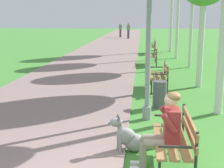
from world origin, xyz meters
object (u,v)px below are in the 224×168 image
object	(u,v)px
park_bench_far	(152,55)
lamp_post_near	(149,25)
park_bench_near	(177,137)
person_seated_on_near_bench	(164,128)
dog_grey	(129,138)
pedestrian_further_distant	(120,30)
park_bench_furthest	(152,46)
pedestrian_distant	(128,31)
litter_bin	(160,94)
park_bench_mid	(160,74)

from	to	relation	value
park_bench_far	lamp_post_near	distance (m)	8.70
park_bench_near	person_seated_on_near_bench	distance (m)	0.29
dog_grey	pedestrian_further_distant	distance (m)	30.99
park_bench_near	park_bench_furthest	distance (m)	15.84
lamp_post_near	pedestrian_further_distant	bearing A→B (deg)	95.02
lamp_post_near	pedestrian_distant	distance (m)	26.91
dog_grey	lamp_post_near	distance (m)	2.68
lamp_post_near	litter_bin	distance (m)	2.10
park_bench_far	litter_bin	world-z (taller)	park_bench_far
park_bench_near	dog_grey	xyz separation A→B (m)	(-0.76, 0.52, -0.25)
park_bench_furthest	litter_bin	world-z (taller)	park_bench_furthest
park_bench_far	dog_grey	xyz separation A→B (m)	(-0.71, -10.40, -0.25)
park_bench_near	dog_grey	size ratio (longest dim) A/B	1.85
pedestrian_further_distant	park_bench_near	bearing A→B (deg)	-84.59
litter_bin	pedestrian_distant	bearing A→B (deg)	94.24
park_bench_mid	lamp_post_near	world-z (taller)	lamp_post_near
park_bench_mid	dog_grey	xyz separation A→B (m)	(-0.81, -4.99, -0.25)
park_bench_far	park_bench_furthest	distance (m)	4.91
park_bench_near	pedestrian_further_distant	xyz separation A→B (m)	(-2.97, 31.43, 0.33)
person_seated_on_near_bench	litter_bin	size ratio (longest dim) A/B	1.79
park_bench_far	lamp_post_near	xyz separation A→B (m)	(-0.38, -8.54, 1.64)
person_seated_on_near_bench	litter_bin	world-z (taller)	person_seated_on_near_bench
litter_bin	park_bench_mid	bearing A→B (deg)	86.59
park_bench_near	lamp_post_near	size ratio (longest dim) A/B	0.36
pedestrian_distant	pedestrian_further_distant	xyz separation A→B (m)	(-0.98, 2.22, 0.00)
park_bench_far	person_seated_on_near_bench	world-z (taller)	person_seated_on_near_bench
park_bench_mid	person_seated_on_near_bench	size ratio (longest dim) A/B	1.20
person_seated_on_near_bench	pedestrian_further_distant	bearing A→B (deg)	95.01
park_bench_furthest	dog_grey	distance (m)	15.34
lamp_post_near	pedestrian_distant	world-z (taller)	lamp_post_near
dog_grey	park_bench_far	bearing A→B (deg)	86.09
park_bench_near	litter_bin	size ratio (longest dim) A/B	2.14
park_bench_furthest	litter_bin	xyz separation A→B (m)	(-0.17, -12.44, -0.16)
person_seated_on_near_bench	litter_bin	bearing A→B (deg)	87.90
person_seated_on_near_bench	pedestrian_distant	world-z (taller)	pedestrian_distant
park_bench_near	lamp_post_near	bearing A→B (deg)	100.10
park_bench_near	lamp_post_near	xyz separation A→B (m)	(-0.42, 2.38, 1.64)
park_bench_far	dog_grey	world-z (taller)	park_bench_far
litter_bin	pedestrian_distant	size ratio (longest dim) A/B	0.42
dog_grey	pedestrian_further_distant	size ratio (longest dim) A/B	0.49
park_bench_furthest	park_bench_far	bearing A→B (deg)	-91.59
lamp_post_near	pedestrian_further_distant	xyz separation A→B (m)	(-2.55, 29.05, -1.31)
park_bench_mid	litter_bin	xyz separation A→B (m)	(-0.13, -2.12, -0.16)
park_bench_mid	park_bench_furthest	world-z (taller)	same
park_bench_near	park_bench_mid	xyz separation A→B (m)	(0.05, 5.51, 0.00)
pedestrian_further_distant	litter_bin	bearing A→B (deg)	-84.10
person_seated_on_near_bench	park_bench_mid	bearing A→B (deg)	87.41
pedestrian_distant	park_bench_mid	bearing A→B (deg)	-85.08
pedestrian_further_distant	person_seated_on_near_bench	bearing A→B (deg)	-84.99
lamp_post_near	litter_bin	size ratio (longest dim) A/B	5.94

